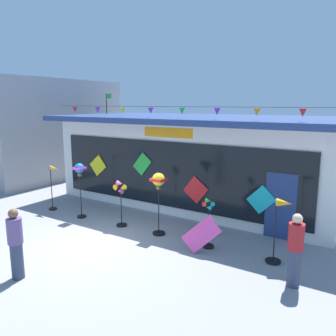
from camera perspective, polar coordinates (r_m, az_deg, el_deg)
The scene contains 12 objects.
ground_plane at distance 10.27m, azimuth -12.69°, elevation -12.41°, with size 80.00×80.00×0.00m, color gray.
kite_shop_building at distance 14.16m, azimuth 5.61°, elevation 1.68°, with size 11.33×5.92×4.77m.
wind_spinner_far_left at distance 13.43m, azimuth -18.70°, elevation -2.07°, with size 0.60×0.30×1.71m.
wind_spinner_left at distance 12.22m, azimuth -14.62°, elevation -0.99°, with size 0.35×0.35×1.96m.
wind_spinner_center_left at distance 11.20m, azimuth -8.02°, elevation -4.73°, with size 0.43×0.35×1.54m.
wind_spinner_center_right at distance 10.29m, azimuth -1.60°, elevation -3.01°, with size 0.40×0.40×1.94m.
wind_spinner_right at distance 9.61m, azimuth 6.79°, elevation -8.75°, with size 0.33×0.33×1.44m.
wind_spinner_far_right at distance 8.99m, azimuth 18.30°, elevation -9.01°, with size 0.60×0.39×1.71m.
person_near_camera at distance 8.12m, azimuth 20.62°, elevation -12.49°, with size 0.34×0.45×1.68m.
person_mid_plaza at distance 8.67m, azimuth -24.21°, elevation -11.48°, with size 0.34×0.34×1.68m.
display_kite_on_ground at distance 9.35m, azimuth 5.62°, elevation -11.03°, with size 0.55×0.03×1.00m, color #EA4CA3.
neighbour_building at distance 20.56m, azimuth -20.74°, elevation 6.25°, with size 5.20×7.90×5.23m, color #99999E.
Camera 1 is at (6.80, -6.58, 4.00)m, focal length 36.29 mm.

